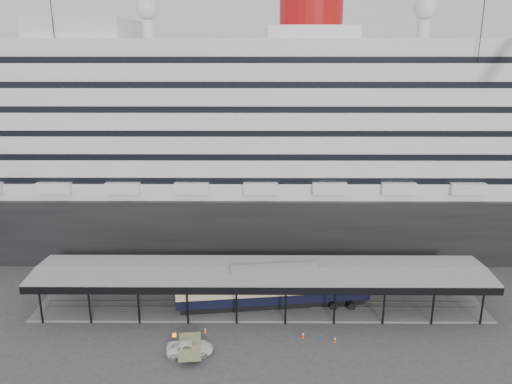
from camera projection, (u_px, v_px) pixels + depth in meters
ground at (261, 328)px, 58.37m from camera, size 200.00×200.00×0.00m
cruise_ship at (261, 130)px, 84.10m from camera, size 130.00×30.00×43.90m
platform_canopy at (261, 289)px, 62.53m from camera, size 56.00×9.18×5.30m
port_truck at (190, 348)px, 53.19m from camera, size 5.20×2.88×1.38m
pullman_carriage at (273, 286)px, 62.38m from camera, size 24.39×6.03×23.75m
traffic_cone_left at (205, 330)px, 57.23m from camera, size 0.42×0.42×0.67m
traffic_cone_mid at (303, 335)px, 56.20m from camera, size 0.51×0.51×0.76m
traffic_cone_right at (335, 339)px, 55.38m from camera, size 0.46×0.46×0.69m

